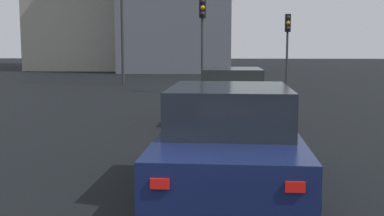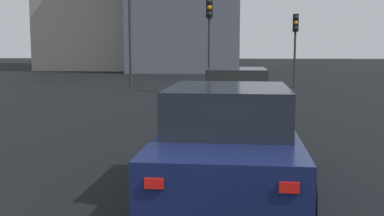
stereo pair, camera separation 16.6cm
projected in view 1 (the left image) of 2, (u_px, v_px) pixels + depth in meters
name	position (u px, v px, depth m)	size (l,w,h in m)	color
car_yellow_left_lead	(232.00, 97.00, 13.37)	(4.69, 2.02, 1.51)	gold
car_navy_left_second	(229.00, 139.00, 7.23)	(4.84, 2.24, 1.53)	#141E4C
traffic_light_near_left	(202.00, 25.00, 21.52)	(0.33, 0.30, 4.23)	#2D2D30
traffic_light_near_right	(288.00, 35.00, 24.89)	(0.32, 0.29, 3.72)	#2D2D30
street_lamp_kerbside	(122.00, 1.00, 25.92)	(0.56, 0.36, 7.61)	#2D2D30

